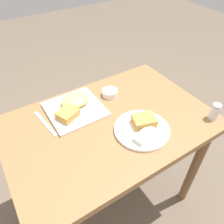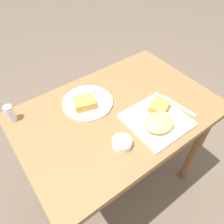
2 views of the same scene
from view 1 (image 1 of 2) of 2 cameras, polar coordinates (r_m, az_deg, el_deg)
name	(u,v)px [view 1 (image 1 of 2)]	position (r m, az deg, el deg)	size (l,w,h in m)	color
ground_plane	(110,197)	(1.64, -0.41, -21.34)	(8.00, 8.00, 0.00)	brown
dining_table	(110,137)	(1.11, -0.57, -6.44)	(0.97, 0.65, 0.74)	olive
plate_square_near	(74,106)	(1.10, -9.89, 1.48)	(0.26, 0.26, 0.06)	white
plate_oval_far	(142,128)	(0.99, 7.97, -4.13)	(0.25, 0.25, 0.05)	white
sauce_ramekin	(110,93)	(1.17, -0.55, 5.07)	(0.08, 0.08, 0.03)	white
salt_shaker	(214,113)	(1.13, 25.15, -0.12)	(0.04, 0.04, 0.08)	white
butter_knife	(45,123)	(1.07, -17.05, -2.85)	(0.04, 0.20, 0.00)	silver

